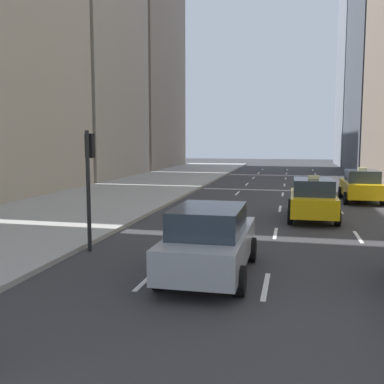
{
  "coord_description": "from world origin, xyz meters",
  "views": [
    {
      "loc": [
        3.12,
        -2.03,
        3.3
      ],
      "look_at": [
        -0.35,
        13.49,
        1.48
      ],
      "focal_mm": 42.0,
      "sensor_mm": 36.0,
      "label": 1
    }
  ],
  "objects_px": {
    "taxi_lead": "(361,185)",
    "taxi_second": "(313,199)",
    "traffic_light_pole": "(89,171)",
    "sedan_black_near": "(210,240)"
  },
  "relations": [
    {
      "from": "taxi_lead",
      "to": "taxi_second",
      "type": "xyz_separation_m",
      "value": [
        -2.8,
        -6.32,
        0.0
      ]
    },
    {
      "from": "taxi_lead",
      "to": "traffic_light_pole",
      "type": "relative_size",
      "value": 1.22
    },
    {
      "from": "taxi_lead",
      "to": "sedan_black_near",
      "type": "height_order",
      "value": "taxi_lead"
    },
    {
      "from": "taxi_second",
      "to": "traffic_light_pole",
      "type": "distance_m",
      "value": 9.84
    },
    {
      "from": "sedan_black_near",
      "to": "traffic_light_pole",
      "type": "xyz_separation_m",
      "value": [
        -3.95,
        1.67,
        1.53
      ]
    },
    {
      "from": "traffic_light_pole",
      "to": "taxi_second",
      "type": "bearing_deg",
      "value": 46.0
    },
    {
      "from": "taxi_lead",
      "to": "traffic_light_pole",
      "type": "distance_m",
      "value": 16.45
    },
    {
      "from": "traffic_light_pole",
      "to": "taxi_lead",
      "type": "bearing_deg",
      "value": 54.34
    },
    {
      "from": "taxi_second",
      "to": "traffic_light_pole",
      "type": "bearing_deg",
      "value": -134.0
    },
    {
      "from": "taxi_second",
      "to": "taxi_lead",
      "type": "bearing_deg",
      "value": 66.1
    }
  ]
}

